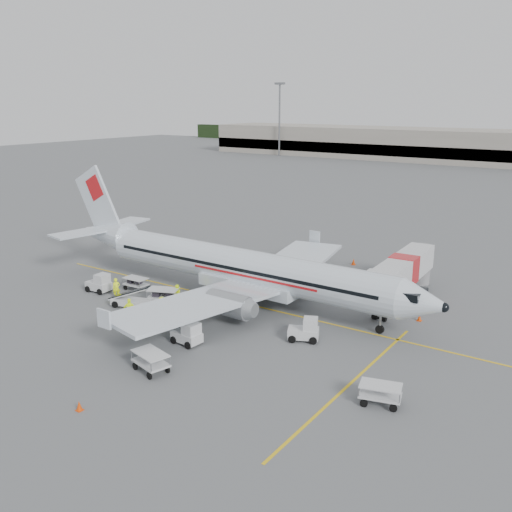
# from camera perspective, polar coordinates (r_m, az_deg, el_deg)

# --- Properties ---
(ground) EXTENTS (360.00, 360.00, 0.00)m
(ground) POSITION_cam_1_polar(r_m,az_deg,el_deg) (49.73, -1.30, -4.73)
(ground) COLOR #56595B
(stripe_lead) EXTENTS (44.00, 0.20, 0.01)m
(stripe_lead) POSITION_cam_1_polar(r_m,az_deg,el_deg) (49.72, -1.30, -4.73)
(stripe_lead) COLOR yellow
(stripe_lead) RESTS_ON ground
(stripe_cross) EXTENTS (0.20, 20.00, 0.01)m
(stripe_cross) POSITION_cam_1_polar(r_m,az_deg,el_deg) (36.92, 9.50, -12.40)
(stripe_cross) COLOR yellow
(stripe_cross) RESTS_ON ground
(terminal_west) EXTENTS (110.00, 22.00, 9.00)m
(terminal_west) POSITION_cam_1_polar(r_m,az_deg,el_deg) (181.35, 12.63, 11.00)
(terminal_west) COLOR gray
(terminal_west) RESTS_ON ground
(mast_west) EXTENTS (3.20, 1.20, 22.00)m
(mast_west) POSITION_cam_1_polar(r_m,az_deg,el_deg) (183.88, 2.36, 13.43)
(mast_west) COLOR slate
(mast_west) RESTS_ON ground
(aircraft) EXTENTS (38.24, 30.14, 10.45)m
(aircraft) POSITION_cam_1_polar(r_m,az_deg,el_deg) (48.84, -1.33, 1.31)
(aircraft) COLOR silver
(aircraft) RESTS_ON ground
(jet_bridge) EXTENTS (3.50, 15.36, 4.00)m
(jet_bridge) POSITION_cam_1_polar(r_m,az_deg,el_deg) (51.36, 14.45, -2.21)
(jet_bridge) COLOR silver
(jet_bridge) RESTS_ON ground
(belt_loader) EXTENTS (4.75, 2.85, 2.42)m
(belt_loader) POSITION_cam_1_polar(r_m,az_deg,el_deg) (49.64, -12.38, -3.66)
(belt_loader) COLOR silver
(belt_loader) RESTS_ON ground
(tug_fore) EXTENTS (2.57, 2.10, 1.73)m
(tug_fore) POSITION_cam_1_polar(r_m,az_deg,el_deg) (42.17, 4.77, -7.30)
(tug_fore) COLOR silver
(tug_fore) RESTS_ON ground
(tug_mid) EXTENTS (2.28, 1.43, 1.68)m
(tug_mid) POSITION_cam_1_polar(r_m,az_deg,el_deg) (41.77, -6.95, -7.63)
(tug_mid) COLOR silver
(tug_mid) RESTS_ON ground
(tug_aft) EXTENTS (2.33, 1.41, 1.75)m
(tug_aft) POSITION_cam_1_polar(r_m,az_deg,el_deg) (54.34, -15.48, -2.57)
(tug_aft) COLOR silver
(tug_aft) RESTS_ON ground
(cart_loaded_a) EXTENTS (2.96, 2.41, 1.34)m
(cart_loaded_a) POSITION_cam_1_polar(r_m,az_deg,el_deg) (50.07, -9.24, -3.98)
(cart_loaded_a) COLOR silver
(cart_loaded_a) RESTS_ON ground
(cart_loaded_b) EXTENTS (2.27, 1.38, 1.17)m
(cart_loaded_b) POSITION_cam_1_polar(r_m,az_deg,el_deg) (54.14, -11.93, -2.72)
(cart_loaded_b) COLOR silver
(cart_loaded_b) RESTS_ON ground
(cart_empty_a) EXTENTS (2.86, 2.11, 1.34)m
(cart_empty_a) POSITION_cam_1_polar(r_m,az_deg,el_deg) (38.17, -10.48, -10.37)
(cart_empty_a) COLOR silver
(cart_empty_a) RESTS_ON ground
(cart_empty_b) EXTENTS (2.67, 1.98, 1.24)m
(cart_empty_b) POSITION_cam_1_polar(r_m,az_deg,el_deg) (34.65, 12.32, -13.37)
(cart_empty_b) COLOR silver
(cart_empty_b) RESTS_ON ground
(cone_nose) EXTENTS (0.36, 0.36, 0.59)m
(cone_nose) POSITION_cam_1_polar(r_m,az_deg,el_deg) (47.58, 16.03, -5.92)
(cone_nose) COLOR #E34007
(cone_nose) RESTS_ON ground
(cone_port) EXTENTS (0.42, 0.42, 0.68)m
(cone_port) POSITION_cam_1_polar(r_m,az_deg,el_deg) (61.92, 9.73, -0.55)
(cone_port) COLOR #E34007
(cone_port) RESTS_ON ground
(cone_stbd) EXTENTS (0.38, 0.38, 0.61)m
(cone_stbd) POSITION_cam_1_polar(r_m,az_deg,el_deg) (34.91, -17.26, -14.10)
(cone_stbd) COLOR #E34007
(cone_stbd) RESTS_ON ground
(crew_a) EXTENTS (0.74, 0.79, 1.81)m
(crew_a) POSITION_cam_1_polar(r_m,az_deg,el_deg) (52.25, -13.79, -3.13)
(crew_a) COLOR #E5FF13
(crew_a) RESTS_ON ground
(crew_b) EXTENTS (0.94, 0.99, 1.62)m
(crew_b) POSITION_cam_1_polar(r_m,az_deg,el_deg) (50.06, -7.90, -3.76)
(crew_b) COLOR #E5FF13
(crew_b) RESTS_ON ground
(crew_c) EXTENTS (1.16, 1.39, 1.86)m
(crew_c) POSITION_cam_1_polar(r_m,az_deg,el_deg) (46.52, -9.38, -5.16)
(crew_c) COLOR #E5FF13
(crew_c) RESTS_ON ground
(crew_d) EXTENTS (1.15, 1.05, 1.89)m
(crew_d) POSITION_cam_1_polar(r_m,az_deg,el_deg) (46.60, -12.50, -5.28)
(crew_d) COLOR #E5FF13
(crew_d) RESTS_ON ground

